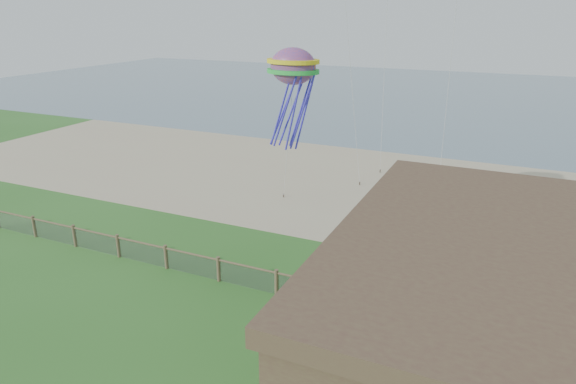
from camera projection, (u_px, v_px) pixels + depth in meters
ground at (202, 377)px, 17.81m from camera, size 160.00×160.00×0.00m
sand_beach at (373, 188)px, 36.67m from camera, size 72.00×20.00×0.02m
ocean at (455, 97)px, 74.39m from camera, size 160.00×68.00×0.02m
chainlink_fence at (277, 284)px, 22.77m from camera, size 36.20×0.20×1.25m
picnic_table at (357, 321)px, 20.40m from camera, size 1.84×1.44×0.74m
octopus_kite at (293, 96)px, 28.98m from camera, size 3.63×3.10×6.32m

